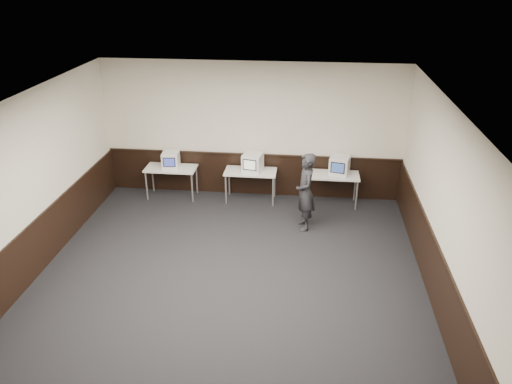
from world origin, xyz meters
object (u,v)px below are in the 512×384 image
Objects in this scene: desk_center at (251,174)px; emac_right at (340,165)px; emac_center at (253,162)px; desk_left at (171,170)px; desk_right at (333,177)px; person at (305,192)px; emac_left at (171,160)px.

emac_right reaches higher than desk_center.
emac_right is at bearing 12.43° from emac_center.
desk_right is (3.80, 0.00, 0.00)m from desk_left.
emac_center is 0.31× the size of person.
emac_right is at bearing -4.12° from emac_left.
emac_left is at bearing -122.37° from person.
emac_right is (3.93, 0.04, 0.02)m from emac_left.
emac_right is (2.04, 0.04, 0.28)m from desk_center.
desk_left is 3.80m from desk_right.
emac_center reaches higher than desk_right.
desk_center is at bearing -4.89° from emac_left.
desk_left is 3.95m from emac_right.
emac_center is at bearing 6.51° from desk_center.
emac_right is 0.32× the size of person.
emac_right reaches higher than emac_left.
desk_left is 0.72× the size of person.
desk_center is 1.91m from emac_left.
person is at bearing -33.35° from emac_center.
person is at bearing -25.79° from emac_left.
desk_left and desk_center have the same top height.
person reaches higher than desk_left.
emac_right is (1.99, 0.04, 0.00)m from emac_center.
desk_right is at bearing 142.30° from person.
person is at bearing -116.45° from desk_right.
desk_center is 2.25× the size of emac_right.
desk_right is 2.25× the size of emac_right.
desk_center is at bearing -162.19° from emac_center.
emac_right is (0.14, 0.04, 0.28)m from desk_right.
emac_center is at bearing 179.82° from desk_right.
emac_center is (-1.85, 0.01, 0.28)m from desk_right.
desk_center is 2.74× the size of emac_left.
desk_left and desk_right have the same top height.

